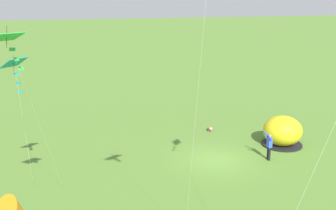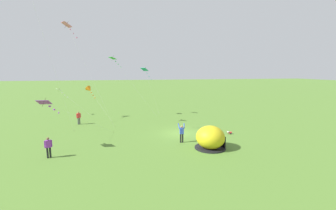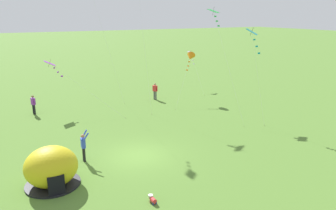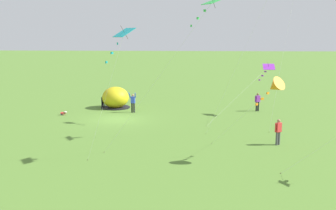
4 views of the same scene
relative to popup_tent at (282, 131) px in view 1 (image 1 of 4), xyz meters
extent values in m
plane|color=#517A2D|center=(5.37, 1.26, -1.00)|extent=(300.00, 300.00, 0.00)
ellipsoid|color=gold|center=(0.00, 0.01, 0.05)|extent=(2.70, 2.60, 2.10)
cylinder|color=black|center=(0.00, 0.01, -0.95)|extent=(2.81, 2.81, 0.10)
cube|color=black|center=(0.00, -1.27, -0.45)|extent=(0.80, 0.12, 1.10)
cylinder|color=red|center=(3.88, -4.02, -0.83)|extent=(0.24, 0.33, 0.22)
sphere|color=#9E7051|center=(3.86, -3.76, -0.80)|extent=(0.19, 0.19, 0.19)
cylinder|color=white|center=(3.86, -3.76, -0.71)|extent=(0.24, 0.24, 0.06)
cylinder|color=#9E7051|center=(3.77, -3.91, -0.91)|extent=(0.07, 0.07, 0.17)
cylinder|color=#9E7051|center=(3.97, -3.90, -0.91)|extent=(0.07, 0.07, 0.17)
cylinder|color=navy|center=(3.81, -4.15, -0.93)|extent=(0.09, 0.09, 0.13)
cylinder|color=navy|center=(3.97, -4.14, -0.93)|extent=(0.09, 0.09, 0.13)
cylinder|color=black|center=(2.18, 2.20, -0.56)|extent=(0.15, 0.15, 0.88)
cylinder|color=black|center=(2.17, 2.00, -0.56)|extent=(0.15, 0.15, 0.88)
cube|color=blue|center=(2.17, 2.10, 0.18)|extent=(0.27, 0.40, 0.60)
sphere|color=#9E7051|center=(2.17, 2.10, 0.61)|extent=(0.22, 0.22, 0.22)
cylinder|color=blue|center=(2.35, 2.35, 0.65)|extent=(0.38, 0.12, 0.50)
cylinder|color=blue|center=(2.30, 1.82, 0.65)|extent=(0.39, 0.18, 0.50)
cylinder|color=silver|center=(16.53, 2.93, 2.61)|extent=(0.09, 2.29, 7.22)
cylinder|color=brown|center=(16.49, 1.79, -0.97)|extent=(0.03, 0.03, 0.06)
cube|color=teal|center=(16.57, 4.08, 6.22)|extent=(1.33, 1.32, 0.50)
cylinder|color=#332314|center=(16.57, 4.08, 6.23)|extent=(0.03, 0.40, 0.71)
cube|color=teal|center=(16.56, 3.70, 5.63)|extent=(0.21, 0.09, 0.12)
cube|color=teal|center=(16.54, 3.37, 5.13)|extent=(0.21, 0.12, 0.12)
cube|color=teal|center=(16.53, 3.05, 4.63)|extent=(0.21, 0.09, 0.12)
cylinder|color=silver|center=(15.53, 5.59, 3.42)|extent=(1.22, 6.40, 8.84)
cylinder|color=brown|center=(14.93, 2.39, -0.97)|extent=(0.03, 0.03, 0.06)
cube|color=green|center=(16.14, 8.79, 7.84)|extent=(1.29, 1.28, 0.34)
cylinder|color=#332314|center=(16.14, 8.79, 7.85)|extent=(0.07, 0.27, 0.72)
cube|color=green|center=(16.06, 8.36, 7.38)|extent=(0.21, 0.14, 0.12)
cube|color=green|center=(15.99, 8.00, 6.98)|extent=(0.21, 0.15, 0.12)
cube|color=green|center=(15.92, 7.64, 6.58)|extent=(0.21, 0.09, 0.12)
cylinder|color=silver|center=(10.31, 11.22, 5.18)|extent=(1.01, 5.06, 12.36)
camera|label=1|loc=(14.34, 22.88, 9.22)|focal=42.00mm
camera|label=2|loc=(-18.42, 7.95, 6.04)|focal=24.00mm
camera|label=3|loc=(-1.91, -16.35, 7.66)|focal=35.00mm
camera|label=4|loc=(37.69, 7.99, 6.07)|focal=42.00mm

